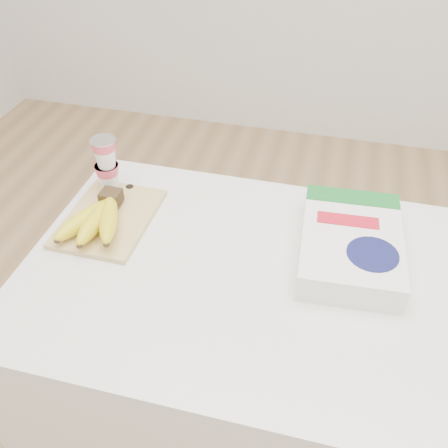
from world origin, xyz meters
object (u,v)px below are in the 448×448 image
Objects in this scene: yogurt_stack at (106,163)px; cereal_box at (350,244)px; cutting_board at (109,218)px; bananas at (97,218)px; table at (252,376)px.

yogurt_stack is 0.62m from cereal_box.
cereal_box reaches higher than cutting_board.
cutting_board is at bearing 81.96° from bananas.
cutting_board is 0.05m from bananas.
bananas is 0.65× the size of cereal_box.
table is at bearing -6.51° from bananas.
yogurt_stack is 0.45× the size of cereal_box.
bananas is at bearing -97.34° from cutting_board.
yogurt_stack reaches higher than table.
table is 6.98× the size of yogurt_stack.
cereal_box is (0.18, 0.11, 0.42)m from table.
cereal_box is (0.58, 0.06, -0.01)m from bananas.
yogurt_stack is (-0.03, 0.15, 0.05)m from bananas.
cutting_board is 0.83× the size of cereal_box.
table is at bearing -12.07° from cutting_board.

